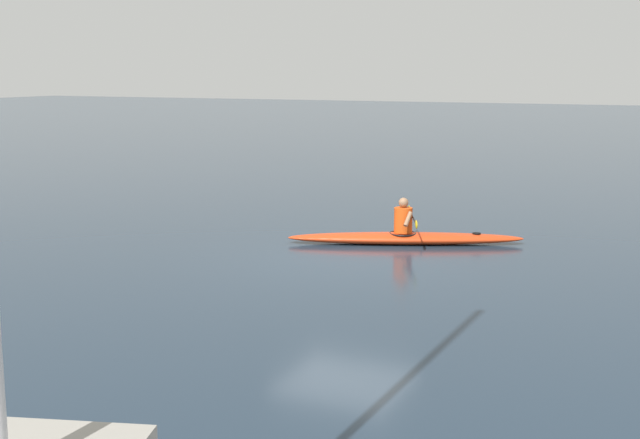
# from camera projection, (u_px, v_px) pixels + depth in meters

# --- Properties ---
(ground_plane) EXTENTS (160.00, 160.00, 0.00)m
(ground_plane) POSITION_uv_depth(u_px,v_px,m) (346.00, 261.00, 16.79)
(ground_plane) COLOR #1E2D3D
(kayak) EXTENTS (4.90, 2.65, 0.25)m
(kayak) POSITION_uv_depth(u_px,v_px,m) (405.00, 238.00, 18.46)
(kayak) COLOR red
(kayak) RESTS_ON ground
(kayaker) EXTENTS (0.97, 2.14, 0.76)m
(kayaker) POSITION_uv_depth(u_px,v_px,m) (404.00, 218.00, 18.39)
(kayaker) COLOR #E04C14
(kayaker) RESTS_ON kayak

